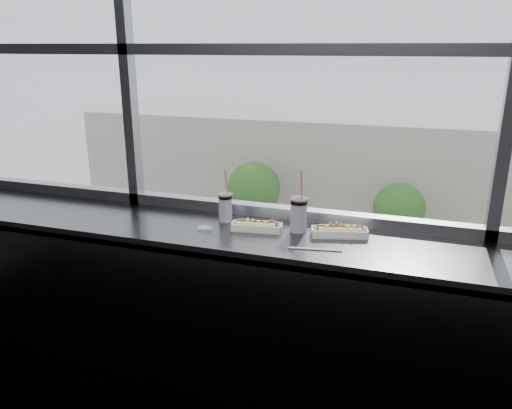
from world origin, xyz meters
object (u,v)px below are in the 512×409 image
(hotdog_tray_right, at_px, (340,231))
(tree_left, at_px, (254,189))
(pedestrian_b, at_px, (371,238))
(wrapper, at_px, (205,228))
(pedestrian_a, at_px, (314,230))
(car_near_a, at_px, (65,290))
(hotdog_tray_left, at_px, (257,226))
(soda_cup_left, at_px, (225,206))
(loose_straw, at_px, (315,249))
(soda_cup_right, at_px, (299,213))
(car_far_a, at_px, (232,248))
(tree_center, at_px, (399,209))
(pedestrian_c, at_px, (496,261))
(car_near_b, at_px, (243,322))

(hotdog_tray_right, relative_size, tree_left, 0.05)
(hotdog_tray_right, height_order, pedestrian_b, hotdog_tray_right)
(wrapper, distance_m, pedestrian_a, 31.39)
(tree_left, bearing_deg, car_near_a, -116.81)
(hotdog_tray_left, distance_m, tree_left, 30.95)
(soda_cup_left, relative_size, loose_straw, 1.17)
(soda_cup_right, relative_size, wrapper, 3.75)
(soda_cup_left, xyz_separation_m, car_near_a, (-15.42, 16.16, -11.00))
(wrapper, height_order, pedestrian_b, wrapper)
(soda_cup_left, bearing_deg, soda_cup_right, -3.52)
(hotdog_tray_left, bearing_deg, car_far_a, 103.55)
(hotdog_tray_left, xyz_separation_m, car_near_a, (-15.62, 16.25, -10.94))
(tree_center, bearing_deg, hotdog_tray_left, -89.84)
(car_near_a, relative_size, tree_left, 1.20)
(pedestrian_a, height_order, pedestrian_c, pedestrian_a)
(pedestrian_c, relative_size, tree_center, 0.42)
(soda_cup_left, relative_size, pedestrian_a, 0.13)
(hotdog_tray_left, height_order, car_near_b, hotdog_tray_left)
(pedestrian_a, bearing_deg, tree_left, 8.71)
(hotdog_tray_left, bearing_deg, pedestrian_a, 92.53)
(wrapper, distance_m, car_near_b, 20.49)
(hotdog_tray_left, xyz_separation_m, soda_cup_right, (0.21, 0.06, 0.07))
(pedestrian_c, bearing_deg, pedestrian_a, 172.20)
(tree_left, bearing_deg, soda_cup_left, -71.63)
(car_far_a, bearing_deg, hotdog_tray_right, -157.94)
(pedestrian_b, bearing_deg, loose_straw, -176.04)
(hotdog_tray_right, relative_size, loose_straw, 1.17)
(car_near_b, distance_m, pedestrian_b, 12.90)
(soda_cup_right, relative_size, pedestrian_b, 0.15)
(wrapper, xyz_separation_m, pedestrian_a, (-5.19, 28.95, -10.95))
(car_near_a, relative_size, car_far_a, 1.06)
(soda_cup_right, xyz_separation_m, car_near_a, (-15.83, 16.19, -11.01))
(tree_left, bearing_deg, soda_cup_right, -70.89)
(soda_cup_left, bearing_deg, car_near_b, 109.84)
(hotdog_tray_right, relative_size, pedestrian_c, 0.14)
(wrapper, height_order, car_near_b, wrapper)
(car_far_a, bearing_deg, pedestrian_c, -79.06)
(tree_left, relative_size, tree_center, 1.12)
(hotdog_tray_right, height_order, pedestrian_c, hotdog_tray_right)
(soda_cup_right, bearing_deg, tree_center, 90.58)
(car_far_a, relative_size, pedestrian_a, 2.84)
(car_near_b, bearing_deg, soda_cup_left, -162.60)
(car_near_a, relative_size, pedestrian_c, 3.22)
(pedestrian_a, height_order, tree_left, tree_left)
(loose_straw, bearing_deg, car_far_a, 103.59)
(hotdog_tray_right, distance_m, pedestrian_c, 29.91)
(soda_cup_right, distance_m, tree_left, 30.98)
(soda_cup_right, bearing_deg, car_near_b, 111.10)
(car_near_b, bearing_deg, wrapper, -162.95)
(tree_left, xyz_separation_m, tree_center, (9.48, -0.00, -0.43))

